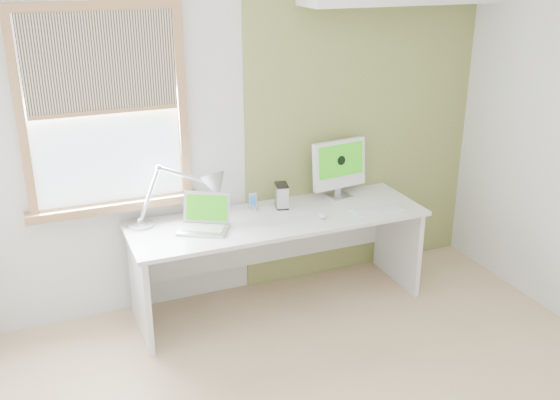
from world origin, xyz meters
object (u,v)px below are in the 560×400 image
desk_lamp (201,191)px  external_drive (282,196)px  laptop (205,220)px  imac (339,165)px  desk (275,238)px

desk_lamp → external_drive: desk_lamp is taller
desk_lamp → external_drive: (0.63, 0.03, -0.14)m
laptop → imac: size_ratio=0.90×
laptop → imac: bearing=10.0°
desk_lamp → laptop: bearing=-97.1°
desk_lamp → imac: (1.14, 0.07, 0.02)m
desk_lamp → laptop: size_ratio=1.80×
desk → imac: (0.60, 0.16, 0.45)m
desk → laptop: (-0.55, -0.05, 0.25)m
desk → external_drive: (0.10, 0.11, 0.29)m
laptop → desk: bearing=5.0°
desk → desk_lamp: desk_lamp is taller
laptop → external_drive: 0.67m
laptop → imac: 1.19m
external_drive → imac: (0.51, 0.05, 0.16)m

